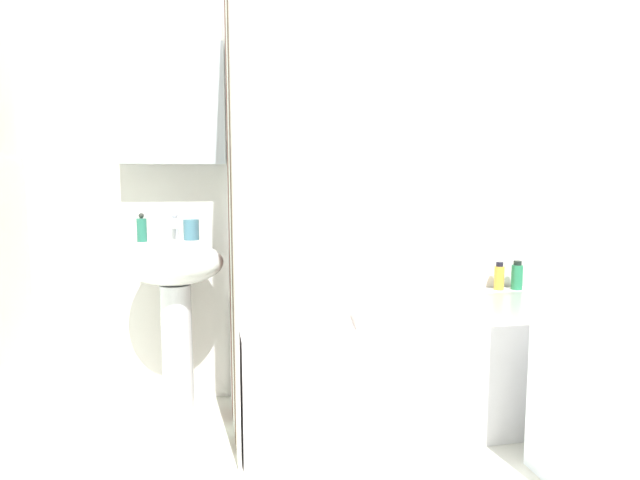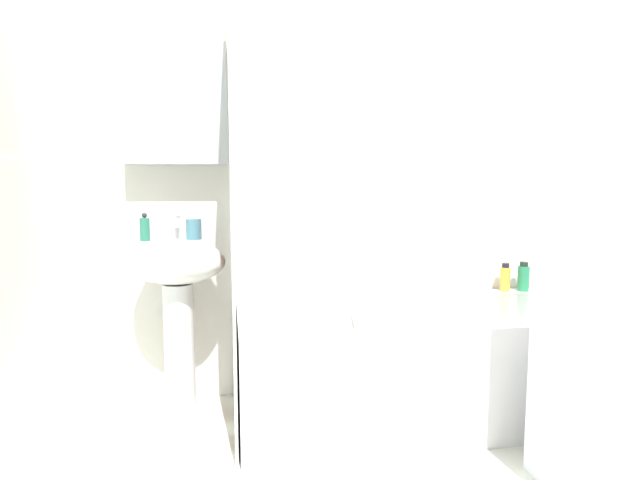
{
  "view_description": "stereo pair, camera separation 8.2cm",
  "coord_description": "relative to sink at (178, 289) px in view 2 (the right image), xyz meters",
  "views": [
    {
      "loc": [
        -0.71,
        -1.47,
        1.12
      ],
      "look_at": [
        -0.25,
        0.79,
        0.85
      ],
      "focal_mm": 30.2,
      "sensor_mm": 36.0,
      "label": 1
    },
    {
      "loc": [
        -0.63,
        -1.48,
        1.12
      ],
      "look_at": [
        -0.25,
        0.79,
        0.85
      ],
      "focal_mm": 30.2,
      "sensor_mm": 36.0,
      "label": 2
    }
  ],
  "objects": [
    {
      "name": "wall_back_tiled",
      "position": [
        0.82,
        0.23,
        0.53
      ],
      "size": [
        3.6,
        0.18,
        2.4
      ],
      "color": "silver",
      "rests_on": "ground_plane"
    },
    {
      "name": "sink",
      "position": [
        0.0,
        0.0,
        0.0
      ],
      "size": [
        0.44,
        0.34,
        0.83
      ],
      "color": "white",
      "rests_on": "ground_plane"
    },
    {
      "name": "faucet",
      "position": [
        -0.0,
        0.08,
        0.28
      ],
      "size": [
        0.03,
        0.12,
        0.12
      ],
      "color": "silver",
      "rests_on": "sink"
    },
    {
      "name": "soap_dispenser",
      "position": [
        -0.14,
        0.02,
        0.28
      ],
      "size": [
        0.04,
        0.04,
        0.13
      ],
      "color": "#29735E",
      "rests_on": "sink"
    },
    {
      "name": "toothbrush_cup",
      "position": [
        0.08,
        0.05,
        0.27
      ],
      "size": [
        0.07,
        0.07,
        0.1
      ],
      "primitive_type": "cylinder",
      "color": "teal",
      "rests_on": "sink"
    },
    {
      "name": "bathtub",
      "position": [
        1.08,
        -0.18,
        -0.35
      ],
      "size": [
        1.63,
        0.73,
        0.51
      ],
      "primitive_type": "cube",
      "color": "white",
      "rests_on": "ground_plane"
    },
    {
      "name": "shower_curtain",
      "position": [
        0.25,
        -0.18,
        0.39
      ],
      "size": [
        0.01,
        0.73,
        2.0
      ],
      "color": "white",
      "rests_on": "ground_plane"
    },
    {
      "name": "shampoo_bottle",
      "position": [
        1.8,
        0.12,
        -0.03
      ],
      "size": [
        0.06,
        0.06,
        0.16
      ],
      "color": "#267F52",
      "rests_on": "bathtub"
    },
    {
      "name": "body_wash_bottle",
      "position": [
        1.7,
        0.13,
        -0.03
      ],
      "size": [
        0.05,
        0.05,
        0.15
      ],
      "color": "gold",
      "rests_on": "bathtub"
    },
    {
      "name": "towel_folded",
      "position": [
        0.92,
        -0.4,
        -0.07
      ],
      "size": [
        0.39,
        0.28,
        0.07
      ],
      "primitive_type": "cube",
      "rotation": [
        0.0,
        0.0,
        -0.16
      ],
      "color": "silver",
      "rests_on": "bathtub"
    }
  ]
}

